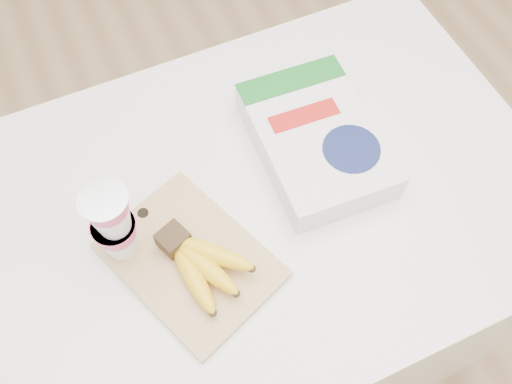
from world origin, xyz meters
TOP-DOWN VIEW (x-y plane):
  - table at (0.00, 0.00)m, footprint 1.14×0.76m
  - cutting_board at (-0.14, -0.07)m, footprint 0.30×0.35m
  - bananas at (-0.13, -0.09)m, footprint 0.15×0.18m
  - yogurt_stack at (-0.24, -0.01)m, footprint 0.08×0.08m
  - cereal_box at (0.16, 0.05)m, footprint 0.23×0.32m

SIDE VIEW (x-z plane):
  - table at x=0.00m, z-range 0.00..0.85m
  - cutting_board at x=-0.14m, z-range 0.85..0.87m
  - cereal_box at x=0.16m, z-range 0.85..0.92m
  - bananas at x=-0.13m, z-range 0.86..0.92m
  - yogurt_stack at x=-0.24m, z-range 0.88..1.06m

